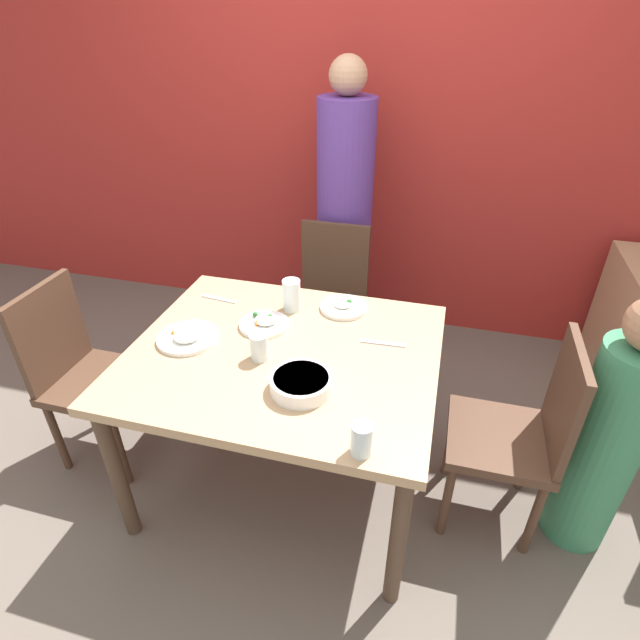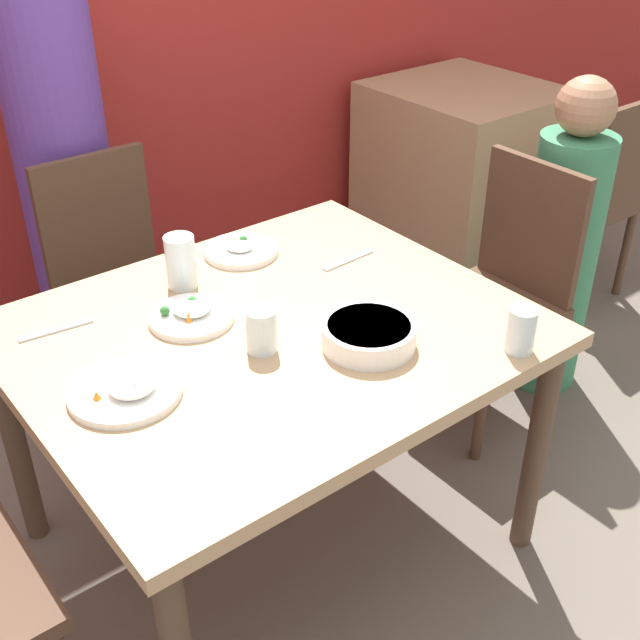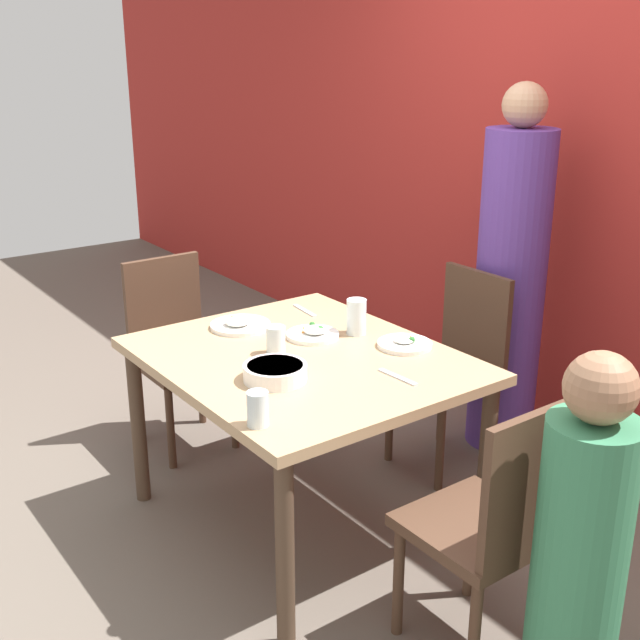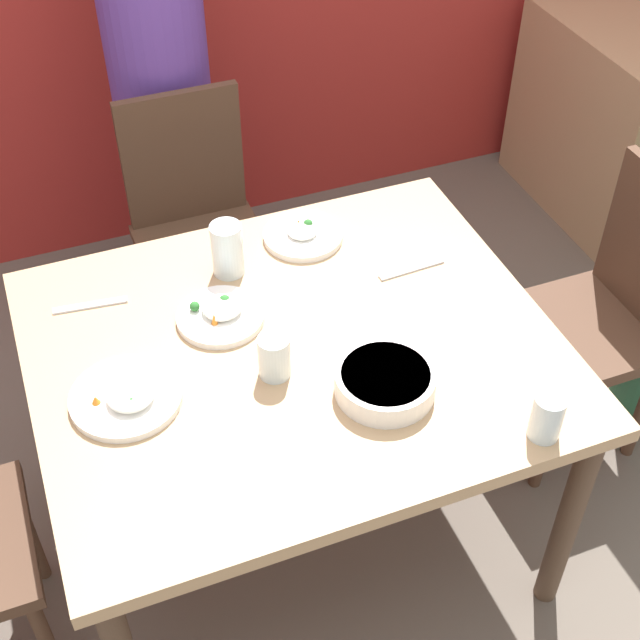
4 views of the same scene
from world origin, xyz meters
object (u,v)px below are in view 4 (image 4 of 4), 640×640
object	(u,v)px
chair_adult_spot	(198,226)
bowl_curry	(385,381)
person_adult	(162,91)
glass_water_tall	(227,249)
plate_rice_adult	(127,397)
chair_child_spot	(603,312)

from	to	relation	value
chair_adult_spot	bowl_curry	bearing A→B (deg)	-81.51
chair_adult_spot	person_adult	size ratio (longest dim) A/B	0.53
glass_water_tall	bowl_curry	bearing A→B (deg)	-68.91
chair_adult_spot	glass_water_tall	size ratio (longest dim) A/B	6.16
chair_adult_spot	plate_rice_adult	distance (m)	0.99
chair_adult_spot	bowl_curry	size ratio (longest dim) A/B	3.98
person_adult	glass_water_tall	bearing A→B (deg)	-92.84
bowl_curry	plate_rice_adult	xyz separation A→B (m)	(-0.54, 0.18, -0.02)
person_adult	chair_adult_spot	bearing A→B (deg)	-90.00
chair_adult_spot	bowl_curry	distance (m)	1.10
chair_child_spot	bowl_curry	world-z (taller)	chair_child_spot
bowl_curry	glass_water_tall	xyz separation A→B (m)	(-0.20, 0.52, 0.04)
chair_adult_spot	chair_child_spot	size ratio (longest dim) A/B	1.00
bowl_curry	plate_rice_adult	size ratio (longest dim) A/B	0.90
chair_adult_spot	person_adult	world-z (taller)	person_adult
chair_child_spot	plate_rice_adult	world-z (taller)	chair_child_spot
plate_rice_adult	bowl_curry	bearing A→B (deg)	-18.05
chair_child_spot	plate_rice_adult	xyz separation A→B (m)	(-1.34, -0.08, 0.26)
chair_adult_spot	person_adult	xyz separation A→B (m)	(-0.00, 0.33, 0.30)
plate_rice_adult	glass_water_tall	bearing A→B (deg)	45.71
chair_adult_spot	glass_water_tall	world-z (taller)	chair_adult_spot
chair_adult_spot	bowl_curry	world-z (taller)	chair_adult_spot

